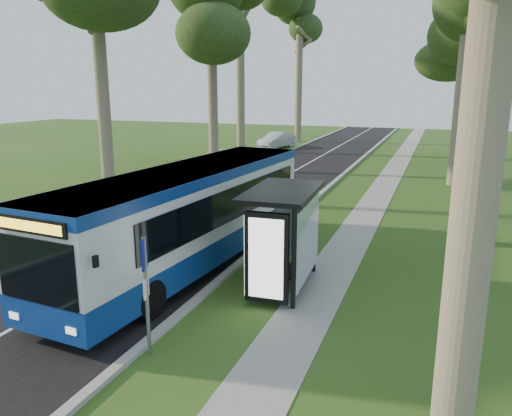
% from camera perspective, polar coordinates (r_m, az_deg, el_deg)
% --- Properties ---
extents(ground, '(120.00, 120.00, 0.00)m').
position_cam_1_polar(ground, '(16.09, -2.86, -7.32)').
color(ground, '#294D18').
rests_on(ground, ground).
extents(road, '(7.00, 100.00, 0.02)m').
position_cam_1_polar(road, '(26.24, -1.30, 1.04)').
color(road, black).
rests_on(road, ground).
extents(kerb_east, '(0.25, 100.00, 0.12)m').
position_cam_1_polar(kerb_east, '(25.18, 6.12, 0.54)').
color(kerb_east, '#9E9B93').
rests_on(kerb_east, ground).
extents(kerb_west, '(0.25, 100.00, 0.12)m').
position_cam_1_polar(kerb_west, '(27.69, -8.05, 1.69)').
color(kerb_west, '#9E9B93').
rests_on(kerb_west, ground).
extents(centre_line, '(0.12, 100.00, 0.00)m').
position_cam_1_polar(centre_line, '(26.24, -1.30, 1.07)').
color(centre_line, white).
rests_on(centre_line, road).
extents(footpath, '(1.50, 100.00, 0.02)m').
position_cam_1_polar(footpath, '(24.65, 12.88, -0.14)').
color(footpath, gray).
rests_on(footpath, ground).
extents(bus, '(3.56, 12.39, 3.24)m').
position_cam_1_polar(bus, '(16.24, -7.58, -1.01)').
color(bus, silver).
rests_on(bus, ground).
extents(bus_stop_sign, '(0.16, 0.37, 2.73)m').
position_cam_1_polar(bus_stop_sign, '(11.01, -12.47, -8.40)').
color(bus_stop_sign, gray).
rests_on(bus_stop_sign, ground).
extents(bus_shelter, '(2.02, 3.50, 2.93)m').
position_cam_1_polar(bus_shelter, '(13.90, 2.99, -1.72)').
color(bus_shelter, black).
rests_on(bus_shelter, ground).
extents(litter_bin, '(0.53, 0.53, 0.93)m').
position_cam_1_polar(litter_bin, '(16.09, -0.23, -5.51)').
color(litter_bin, black).
rests_on(litter_bin, ground).
extents(car_white, '(1.93, 4.51, 1.52)m').
position_cam_1_polar(car_white, '(35.52, -4.52, 5.58)').
color(car_white, silver).
rests_on(car_white, ground).
extents(car_silver, '(2.74, 4.85, 1.51)m').
position_cam_1_polar(car_silver, '(48.15, 2.38, 7.75)').
color(car_silver, '#B5B8BD').
rests_on(car_silver, ground).
extents(tree_west_c, '(5.20, 5.20, 14.94)m').
position_cam_1_polar(tree_west_c, '(35.53, -5.18, 22.26)').
color(tree_west_c, '#7A6B56').
rests_on(tree_west_c, ground).
extents(tree_west_e, '(5.20, 5.20, 17.07)m').
position_cam_1_polar(tree_west_e, '(54.20, 5.06, 20.95)').
color(tree_west_e, '#7A6B56').
rests_on(tree_west_e, ground).
extents(tree_east_d, '(5.20, 5.20, 13.41)m').
position_cam_1_polar(tree_east_d, '(44.03, 24.18, 18.04)').
color(tree_east_d, '#7A6B56').
rests_on(tree_east_d, ground).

